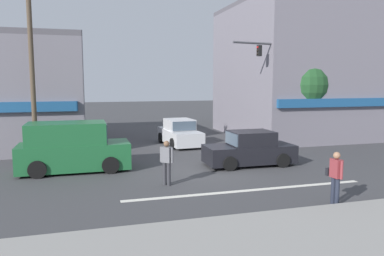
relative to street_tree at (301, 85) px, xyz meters
The scene contains 12 objects.
ground_plane 9.81m from the street_tree, 144.80° to the right, with size 120.00×120.00×0.00m, color #3D3D3F.
lane_marking_stripe 12.05m from the street_tree, 130.39° to the right, with size 9.00×0.24×0.01m, color silver.
sidewalk_curb 16.04m from the street_tree, 118.43° to the right, with size 40.00×5.00×0.16m, color gray.
building_right_corner 4.75m from the street_tree, 50.32° to the left, with size 11.35×10.30×9.32m.
street_tree is the anchor object (origin of this frame).
utility_pole_near_left 15.33m from the street_tree, behind, with size 1.40×0.22×8.59m.
traffic_light_mast 1.76m from the street_tree, 144.31° to the right, with size 4.85×0.81×6.20m.
sedan_approaching_near 8.08m from the street_tree, 169.68° to the left, with size 2.10×4.21×1.58m.
sedan_waiting_far 8.12m from the street_tree, 138.84° to the right, with size 4.12×1.92×1.58m.
van_crossing_rightbound 14.32m from the street_tree, 163.65° to the right, with size 4.60×2.05×2.11m.
pedestrian_foreground_with_bag 12.50m from the street_tree, 116.94° to the right, with size 0.29×0.67×1.67m.
pedestrian_mid_crossing 12.73m from the street_tree, 144.27° to the right, with size 0.43×0.43×1.67m.
Camera 1 is at (-5.53, -15.28, 3.79)m, focal length 35.00 mm.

